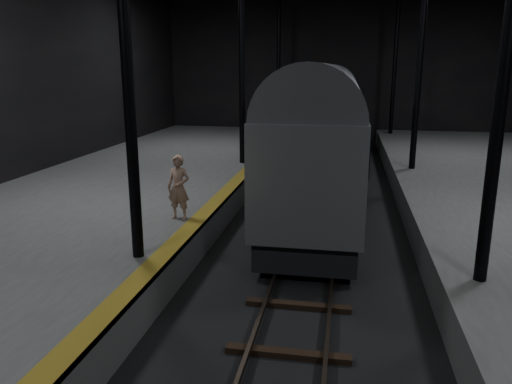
# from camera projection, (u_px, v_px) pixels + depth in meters

# --- Properties ---
(ground) EXTENTS (44.00, 44.00, 0.00)m
(ground) POSITION_uv_depth(u_px,v_px,m) (311.00, 247.00, 15.18)
(ground) COLOR black
(ground) RESTS_ON ground
(platform_left) EXTENTS (9.00, 43.80, 1.00)m
(platform_left) POSITION_uv_depth(u_px,v_px,m) (83.00, 219.00, 16.36)
(platform_left) COLOR #525250
(platform_left) RESTS_ON ground
(tactile_strip) EXTENTS (0.50, 43.80, 0.01)m
(tactile_strip) POSITION_uv_depth(u_px,v_px,m) (207.00, 210.00, 15.50)
(tactile_strip) COLOR olive
(tactile_strip) RESTS_ON platform_left
(track) EXTENTS (2.40, 43.00, 0.24)m
(track) POSITION_uv_depth(u_px,v_px,m) (311.00, 245.00, 15.17)
(track) COLOR #3F3328
(track) RESTS_ON ground
(train) EXTENTS (2.99, 19.96, 5.33)m
(train) POSITION_uv_depth(u_px,v_px,m) (325.00, 124.00, 21.15)
(train) COLOR #A5A7AD
(train) RESTS_ON ground
(woman) EXTENTS (0.76, 0.56, 1.90)m
(woman) POSITION_uv_depth(u_px,v_px,m) (179.00, 188.00, 14.41)
(woman) COLOR tan
(woman) RESTS_ON platform_left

